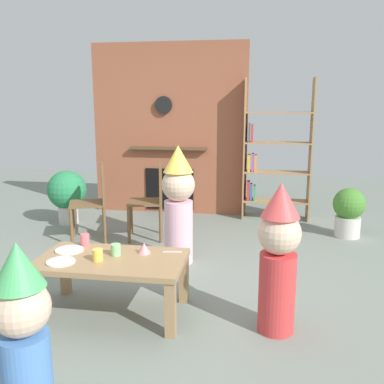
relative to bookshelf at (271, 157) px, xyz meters
The scene contains 18 objects.
ground_plane 2.71m from the bookshelf, 111.16° to the right, with size 12.00×12.00×0.00m, color gray.
brick_fireplace_feature 1.49m from the bookshelf, behind, with size 2.20×0.28×2.40m.
bookshelf is the anchor object (origin of this frame).
coffee_table 3.22m from the bookshelf, 113.03° to the right, with size 1.09×0.61×0.44m.
paper_cup_near_left 3.12m from the bookshelf, 120.09° to the right, with size 0.07×0.07×0.09m, color #E5666B.
paper_cup_near_right 3.29m from the bookshelf, 113.84° to the right, with size 0.08×0.08×0.09m, color #F2CC4C.
paper_cup_center 3.14m from the bookshelf, 113.21° to the right, with size 0.07×0.07×0.09m, color #8CD18C.
paper_plate_front 3.28m from the bookshelf, 119.84° to the right, with size 0.22×0.22×0.01m, color white.
paper_plate_rear 3.47m from the bookshelf, 117.15° to the right, with size 0.20×0.20×0.01m, color white.
birthday_cake_slice 2.99m from the bookshelf, 110.27° to the right, with size 0.10×0.10×0.08m, color pink.
table_fork 2.88m from the bookshelf, 106.73° to the right, with size 0.15×0.02×0.01m, color silver.
child_with_cone_hat 4.32m from the bookshelf, 106.70° to the right, with size 0.27×0.27×0.96m.
child_in_pink 3.01m from the bookshelf, 90.62° to the right, with size 0.29×0.29×1.05m.
child_by_the_chairs 2.06m from the bookshelf, 117.43° to the right, with size 0.32×0.32×1.17m.
dining_chair_left 2.41m from the bookshelf, 147.93° to the right, with size 0.52×0.52×0.90m.
dining_chair_middle 1.80m from the bookshelf, 141.34° to the right, with size 0.48×0.48×0.90m.
potted_plant_tall 1.26m from the bookshelf, 37.36° to the right, with size 0.37×0.37×0.59m.
potted_plant_short 2.77m from the bookshelf, 165.85° to the right, with size 0.51×0.51×0.71m.
Camera 1 is at (0.73, -3.33, 1.55)m, focal length 39.09 mm.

